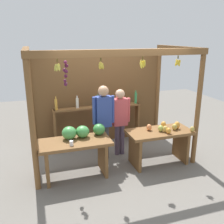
% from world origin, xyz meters
% --- Properties ---
extents(ground_plane, '(12.00, 12.00, 0.00)m').
position_xyz_m(ground_plane, '(0.00, 0.00, 0.00)').
color(ground_plane, slate).
rests_on(ground_plane, ground).
extents(market_stall, '(3.36, 1.86, 2.42)m').
position_xyz_m(market_stall, '(-0.00, 0.42, 1.39)').
color(market_stall, brown).
rests_on(market_stall, ground).
extents(fruit_counter_left, '(1.37, 0.66, 0.99)m').
position_xyz_m(fruit_counter_left, '(-0.84, -0.61, 0.64)').
color(fruit_counter_left, brown).
rests_on(fruit_counter_left, ground).
extents(fruit_counter_right, '(1.36, 0.64, 0.90)m').
position_xyz_m(fruit_counter_right, '(0.91, -0.66, 0.57)').
color(fruit_counter_right, brown).
rests_on(fruit_counter_right, ground).
extents(bottle_shelf_unit, '(2.16, 0.22, 1.33)m').
position_xyz_m(bottle_shelf_unit, '(-0.10, 0.66, 0.78)').
color(bottle_shelf_unit, brown).
rests_on(bottle_shelf_unit, ground).
extents(vendor_man, '(0.48, 0.22, 1.66)m').
position_xyz_m(vendor_man, '(-0.18, -0.14, 1.00)').
color(vendor_man, '#45454C').
rests_on(vendor_man, ground).
extents(vendor_woman, '(0.48, 0.21, 1.53)m').
position_xyz_m(vendor_woman, '(0.23, -0.01, 0.91)').
color(vendor_woman, '#504052').
rests_on(vendor_woman, ground).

